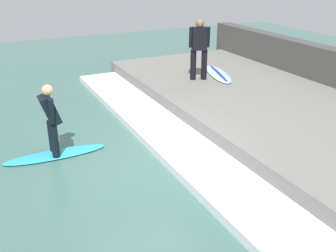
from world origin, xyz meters
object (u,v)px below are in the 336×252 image
at_px(surfer_waiting_near, 199,46).
at_px(surfboard_waiting_near, 218,74).
at_px(surfboard_riding, 55,154).
at_px(surfer_riding, 51,116).

relative_size(surfer_waiting_near, surfboard_waiting_near, 0.81).
distance_m(surfboard_riding, surfer_waiting_near, 5.18).
bearing_deg(surfer_riding, surfer_waiting_near, 25.12).
bearing_deg(surfboard_waiting_near, surfer_riding, -156.80).
height_order(surfer_waiting_near, surfboard_waiting_near, surfer_waiting_near).
height_order(surfer_riding, surfboard_waiting_near, surfer_riding).
relative_size(surfboard_riding, surfer_waiting_near, 1.19).
distance_m(surfer_waiting_near, surfboard_waiting_near, 1.21).
xyz_separation_m(surfboard_riding, surfboard_waiting_near, (5.30, 2.27, 0.45)).
xyz_separation_m(surfer_riding, surfboard_waiting_near, (5.30, 2.27, -0.37)).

